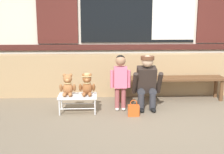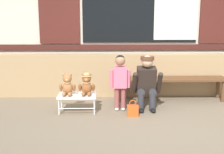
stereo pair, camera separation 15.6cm
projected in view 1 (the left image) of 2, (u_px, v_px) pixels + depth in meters
The scene contains 10 objects.
ground_plane at pixel (152, 118), 4.71m from camera, with size 60.00×60.00×0.00m, color #756651.
brick_low_wall at pixel (140, 75), 6.02m from camera, with size 7.75×0.25×0.85m, color tan.
shop_facade at pixel (138, 12), 6.27m from camera, with size 7.91×0.26×3.34m.
wooden_bench_long at pixel (170, 81), 5.69m from camera, with size 2.10×0.40×0.44m.
small_display_bench at pixel (78, 97), 4.95m from camera, with size 0.64×0.36×0.30m.
teddy_bear_plain at pixel (68, 85), 4.90m from camera, with size 0.28×0.26×0.36m.
teddy_bear_with_hat at pixel (87, 85), 4.91m from camera, with size 0.28×0.27×0.36m.
child_standing at pixel (120, 76), 5.00m from camera, with size 0.35×0.18×0.96m.
adult_crouching at pixel (147, 82), 5.09m from camera, with size 0.50×0.49×0.95m.
handbag_on_ground at pixel (134, 110), 4.79m from camera, with size 0.18×0.11×0.27m.
Camera 1 is at (-0.86, -4.45, 1.58)m, focal length 47.40 mm.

